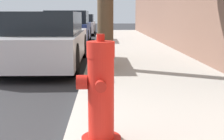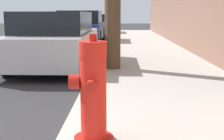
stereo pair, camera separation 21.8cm
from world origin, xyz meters
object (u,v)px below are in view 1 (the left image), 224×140
at_px(fire_hydrant, 100,93).
at_px(parked_car_far, 81,24).
at_px(parked_car_near, 47,40).
at_px(parked_car_mid, 69,27).

height_order(fire_hydrant, parked_car_far, parked_car_far).
distance_m(parked_car_near, parked_car_far, 12.26).
xyz_separation_m(parked_car_mid, parked_car_far, (0.16, 5.95, -0.06)).
xyz_separation_m(parked_car_near, parked_car_mid, (-0.16, 6.31, 0.03)).
bearing_deg(parked_car_near, fire_hydrant, -75.02).
bearing_deg(parked_car_mid, parked_car_near, -88.54).
relative_size(parked_car_mid, parked_car_far, 0.97).
distance_m(parked_car_near, parked_car_mid, 6.31).
relative_size(parked_car_near, parked_car_mid, 1.05).
height_order(fire_hydrant, parked_car_mid, parked_car_mid).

